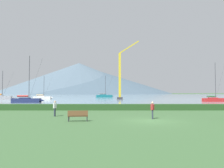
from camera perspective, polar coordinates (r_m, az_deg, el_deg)
ground_plane at (r=18.78m, az=10.56°, el=-10.05°), size 1000.00×1000.00×0.00m
harbor_water at (r=155.35m, az=1.23°, el=-3.27°), size 320.00×246.00×0.00m
hedge_line at (r=29.57m, az=6.61°, el=-6.41°), size 80.00×1.20×0.85m
sailboat_slip_0 at (r=80.32m, az=-18.82°, el=-3.59°), size 7.42×2.79×8.73m
sailboat_slip_1 at (r=103.48m, az=-2.18°, el=-3.32°), size 9.26×4.75×11.02m
sailboat_slip_2 at (r=62.22m, az=26.62°, el=-3.87°), size 7.04×2.79×10.70m
sailboat_slip_3 at (r=54.52m, az=-22.67°, el=-4.13°), size 7.75×2.90×11.62m
sailboat_slip_4 at (r=80.88m, az=-28.68°, el=-3.34°), size 8.86×3.99×10.04m
park_bench_near_path at (r=18.26m, az=-9.52°, el=-8.59°), size 1.78×0.64×0.95m
person_seated_viewer at (r=20.02m, az=11.19°, el=-6.76°), size 0.36×0.56×1.65m
person_standing_walker at (r=22.59m, az=-15.68°, el=-6.21°), size 0.36×0.57×1.65m
dock_crane at (r=73.51m, az=2.34°, el=1.65°), size 7.96×2.00×21.23m
distant_hill_west_ridge at (r=379.71m, az=-9.23°, el=1.57°), size 281.35×281.35×56.39m
distant_hill_central_peak at (r=373.75m, az=-6.13°, el=0.84°), size 289.42×289.42×46.23m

